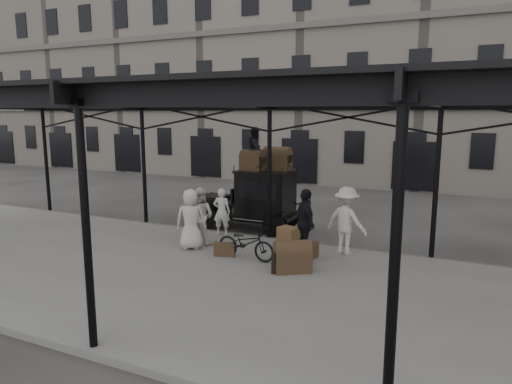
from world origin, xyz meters
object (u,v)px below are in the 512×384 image
at_px(porter_left, 222,212).
at_px(porter_official, 305,223).
at_px(steamer_trunk_roof_near, 253,162).
at_px(taxi, 258,197).
at_px(bicycle, 246,243).
at_px(steamer_trunk_platform, 292,258).

distance_m(porter_left, porter_official, 3.43).
relative_size(porter_left, steamer_trunk_roof_near, 1.90).
bearing_deg(taxi, steamer_trunk_roof_near, -108.07).
height_order(taxi, steamer_trunk_roof_near, steamer_trunk_roof_near).
bearing_deg(bicycle, steamer_trunk_platform, -100.14).
bearing_deg(steamer_trunk_roof_near, steamer_trunk_platform, -44.93).
xyz_separation_m(porter_official, steamer_trunk_roof_near, (-2.81, 2.47, 1.36)).
xyz_separation_m(taxi, porter_left, (-0.54, -1.69, -0.26)).
relative_size(taxi, bicycle, 2.07).
distance_m(porter_official, steamer_trunk_platform, 1.49).
relative_size(bicycle, steamer_trunk_roof_near, 2.11).
bearing_deg(porter_official, porter_left, 32.81).
relative_size(steamer_trunk_roof_near, steamer_trunk_platform, 0.90).
xyz_separation_m(porter_left, steamer_trunk_roof_near, (0.46, 1.44, 1.54)).
bearing_deg(taxi, porter_official, -44.86).
bearing_deg(bicycle, porter_official, -51.73).
bearing_deg(porter_left, taxi, -121.16).
bearing_deg(porter_left, bicycle, 119.85).
height_order(bicycle, steamer_trunk_roof_near, steamer_trunk_roof_near).
xyz_separation_m(porter_official, bicycle, (-1.41, -0.95, -0.51)).
distance_m(porter_left, steamer_trunk_platform, 4.15).
height_order(porter_left, porter_official, porter_official).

